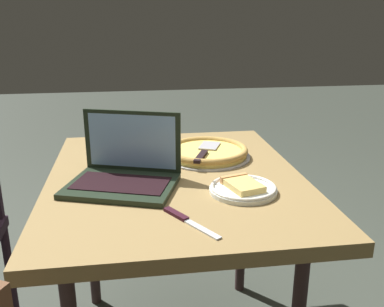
{
  "coord_description": "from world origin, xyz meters",
  "views": [
    {
      "loc": [
        1.39,
        -0.14,
        1.28
      ],
      "look_at": [
        0.03,
        0.05,
        0.83
      ],
      "focal_mm": 40.19,
      "sensor_mm": 36.0,
      "label": 1
    }
  ],
  "objects_px": {
    "drink_cup": "(122,140)",
    "table_knife": "(185,220)",
    "pizza_tray": "(207,152)",
    "dining_table": "(176,192)",
    "laptop": "(125,171)",
    "pizza_plate": "(243,188)"
  },
  "relations": [
    {
      "from": "pizza_plate",
      "to": "table_knife",
      "type": "distance_m",
      "value": 0.27
    },
    {
      "from": "laptop",
      "to": "pizza_plate",
      "type": "bearing_deg",
      "value": 71.93
    },
    {
      "from": "dining_table",
      "to": "drink_cup",
      "type": "height_order",
      "value": "drink_cup"
    },
    {
      "from": "pizza_tray",
      "to": "drink_cup",
      "type": "height_order",
      "value": "drink_cup"
    },
    {
      "from": "table_knife",
      "to": "pizza_tray",
      "type": "bearing_deg",
      "value": 163.73
    },
    {
      "from": "table_knife",
      "to": "dining_table",
      "type": "bearing_deg",
      "value": 178.26
    },
    {
      "from": "pizza_plate",
      "to": "dining_table",
      "type": "bearing_deg",
      "value": -132.98
    },
    {
      "from": "pizza_tray",
      "to": "table_knife",
      "type": "xyz_separation_m",
      "value": [
        0.53,
        -0.15,
        -0.02
      ]
    },
    {
      "from": "dining_table",
      "to": "table_knife",
      "type": "bearing_deg",
      "value": -1.74
    },
    {
      "from": "dining_table",
      "to": "laptop",
      "type": "relative_size",
      "value": 2.65
    },
    {
      "from": "laptop",
      "to": "pizza_tray",
      "type": "bearing_deg",
      "value": 126.9
    },
    {
      "from": "pizza_plate",
      "to": "laptop",
      "type": "bearing_deg",
      "value": -108.07
    },
    {
      "from": "pizza_tray",
      "to": "table_knife",
      "type": "relative_size",
      "value": 1.71
    },
    {
      "from": "laptop",
      "to": "drink_cup",
      "type": "height_order",
      "value": "laptop"
    },
    {
      "from": "pizza_plate",
      "to": "table_knife",
      "type": "height_order",
      "value": "pizza_plate"
    },
    {
      "from": "pizza_plate",
      "to": "pizza_tray",
      "type": "height_order",
      "value": "pizza_tray"
    },
    {
      "from": "drink_cup",
      "to": "table_knife",
      "type": "bearing_deg",
      "value": 15.48
    },
    {
      "from": "pizza_tray",
      "to": "table_knife",
      "type": "height_order",
      "value": "pizza_tray"
    },
    {
      "from": "laptop",
      "to": "pizza_plate",
      "type": "distance_m",
      "value": 0.39
    },
    {
      "from": "pizza_tray",
      "to": "drink_cup",
      "type": "distance_m",
      "value": 0.34
    },
    {
      "from": "table_knife",
      "to": "drink_cup",
      "type": "xyz_separation_m",
      "value": [
        -0.62,
        -0.17,
        0.05
      ]
    },
    {
      "from": "dining_table",
      "to": "drink_cup",
      "type": "xyz_separation_m",
      "value": [
        -0.27,
        -0.18,
        0.12
      ]
    }
  ]
}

